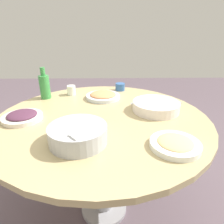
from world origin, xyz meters
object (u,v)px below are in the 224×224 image
at_px(tea_cup_near, 120,87).
at_px(tea_cup_far, 71,90).
at_px(rice_bowl, 78,134).
at_px(dish_eggplant, 22,116).
at_px(green_bottle, 45,86).
at_px(dish_noodles, 175,144).
at_px(round_dining_table, 102,133).
at_px(soup_bowl, 156,107).
at_px(dish_shrimp, 103,96).

bearing_deg(tea_cup_near, tea_cup_far, 15.85).
relative_size(rice_bowl, dish_eggplant, 1.20).
relative_size(green_bottle, tea_cup_near, 2.94).
distance_m(rice_bowl, dish_noodles, 0.43).
distance_m(round_dining_table, tea_cup_far, 0.49).
xyz_separation_m(green_bottle, tea_cup_far, (-0.18, -0.07, -0.06)).
relative_size(round_dining_table, tea_cup_near, 16.18).
bearing_deg(green_bottle, tea_cup_near, -161.95).
bearing_deg(green_bottle, soup_bowl, 161.40).
bearing_deg(dish_eggplant, green_bottle, -94.64).
relative_size(dish_noodles, green_bottle, 0.98).
distance_m(soup_bowl, dish_noodles, 0.41).
relative_size(dish_eggplant, green_bottle, 0.99).
relative_size(dish_noodles, tea_cup_near, 2.88).
bearing_deg(rice_bowl, tea_cup_far, -77.96).
bearing_deg(rice_bowl, dish_eggplant, -34.87).
bearing_deg(round_dining_table, dish_noodles, 134.41).
height_order(dish_noodles, dish_shrimp, dish_shrimp).
height_order(soup_bowl, dish_shrimp, soup_bowl).
xyz_separation_m(dish_shrimp, tea_cup_far, (0.25, -0.09, 0.02)).
bearing_deg(soup_bowl, tea_cup_near, -65.60).
height_order(dish_eggplant, tea_cup_far, tea_cup_far).
xyz_separation_m(green_bottle, tea_cup_near, (-0.56, -0.18, -0.06)).
bearing_deg(rice_bowl, green_bottle, -62.20).
height_order(rice_bowl, soup_bowl, rice_bowl).
distance_m(round_dining_table, dish_shrimp, 0.34).
bearing_deg(tea_cup_far, dish_shrimp, 160.33).
distance_m(dish_shrimp, tea_cup_near, 0.24).
distance_m(dish_noodles, tea_cup_far, 0.93).
relative_size(soup_bowl, dish_shrimp, 1.28).
xyz_separation_m(rice_bowl, dish_shrimp, (-0.10, -0.59, -0.02)).
relative_size(round_dining_table, dish_noodles, 5.62).
height_order(soup_bowl, green_bottle, green_bottle).
bearing_deg(tea_cup_far, dish_noodles, 128.11).
distance_m(soup_bowl, tea_cup_far, 0.67).
relative_size(dish_shrimp, green_bottle, 1.10).
height_order(dish_eggplant, green_bottle, green_bottle).
bearing_deg(dish_noodles, round_dining_table, -45.59).
height_order(soup_bowl, dish_eggplant, soup_bowl).
relative_size(dish_noodles, tea_cup_far, 3.08).
xyz_separation_m(dish_shrimp, tea_cup_near, (-0.14, -0.20, 0.01)).
bearing_deg(soup_bowl, green_bottle, -18.60).
distance_m(soup_bowl, green_bottle, 0.80).
xyz_separation_m(round_dining_table, tea_cup_far, (0.25, -0.40, 0.15)).
relative_size(dish_eggplant, tea_cup_near, 2.89).
bearing_deg(dish_noodles, dish_shrimp, -62.92).
height_order(soup_bowl, dish_noodles, soup_bowl).
bearing_deg(dish_eggplant, dish_noodles, 159.25).
xyz_separation_m(rice_bowl, tea_cup_near, (-0.24, -0.79, -0.01)).
height_order(dish_shrimp, tea_cup_far, tea_cup_far).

